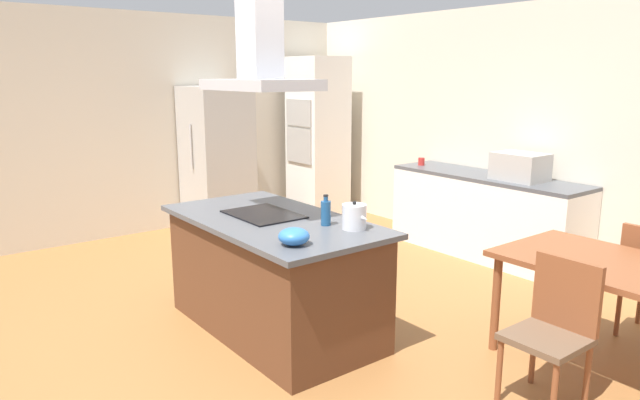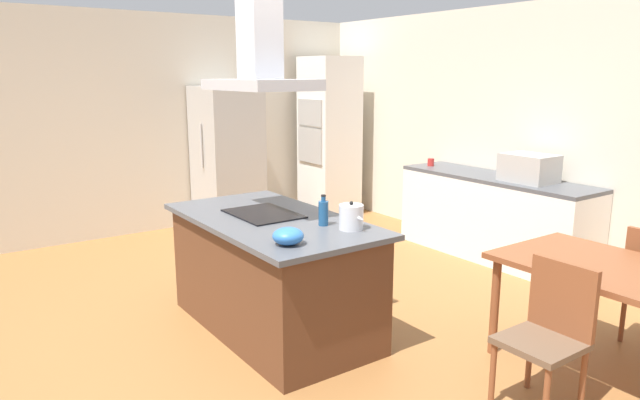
# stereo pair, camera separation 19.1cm
# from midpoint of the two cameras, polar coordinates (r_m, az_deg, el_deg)

# --- Properties ---
(ground) EXTENTS (16.00, 16.00, 0.00)m
(ground) POSITION_cam_midpoint_polar(r_m,az_deg,el_deg) (5.56, 7.67, -8.50)
(ground) COLOR #936033
(wall_back) EXTENTS (7.20, 0.10, 2.70)m
(wall_back) POSITION_cam_midpoint_polar(r_m,az_deg,el_deg) (6.59, 18.88, 6.32)
(wall_back) COLOR beige
(wall_back) RESTS_ON ground
(wall_left) EXTENTS (0.10, 8.80, 2.70)m
(wall_left) POSITION_cam_midpoint_polar(r_m,az_deg,el_deg) (7.80, -13.20, 7.50)
(wall_left) COLOR beige
(wall_left) RESTS_ON ground
(kitchen_island) EXTENTS (1.87, 1.00, 0.90)m
(kitchen_island) POSITION_cam_midpoint_polar(r_m,az_deg,el_deg) (4.52, -5.83, -7.31)
(kitchen_island) COLOR #59331E
(kitchen_island) RESTS_ON ground
(cooktop) EXTENTS (0.60, 0.44, 0.01)m
(cooktop) POSITION_cam_midpoint_polar(r_m,az_deg,el_deg) (4.49, -6.82, -1.42)
(cooktop) COLOR black
(cooktop) RESTS_ON kitchen_island
(tea_kettle) EXTENTS (0.22, 0.17, 0.20)m
(tea_kettle) POSITION_cam_midpoint_polar(r_m,az_deg,el_deg) (4.05, 2.06, -1.67)
(tea_kettle) COLOR silver
(tea_kettle) RESTS_ON kitchen_island
(olive_oil_bottle) EXTENTS (0.07, 0.07, 0.22)m
(olive_oil_bottle) POSITION_cam_midpoint_polar(r_m,az_deg,el_deg) (4.14, -0.75, -1.24)
(olive_oil_bottle) COLOR navy
(olive_oil_bottle) RESTS_ON kitchen_island
(mixing_bowl) EXTENTS (0.20, 0.20, 0.11)m
(mixing_bowl) POSITION_cam_midpoint_polar(r_m,az_deg,el_deg) (3.69, -4.08, -3.61)
(mixing_bowl) COLOR #2D6BB7
(mixing_bowl) RESTS_ON kitchen_island
(back_counter) EXTENTS (2.21, 0.62, 0.90)m
(back_counter) POSITION_cam_midpoint_polar(r_m,az_deg,el_deg) (6.55, 15.16, -1.48)
(back_counter) COLOR white
(back_counter) RESTS_ON ground
(countertop_microwave) EXTENTS (0.50, 0.38, 0.28)m
(countertop_microwave) POSITION_cam_midpoint_polar(r_m,az_deg,el_deg) (6.21, 18.32, 3.14)
(countertop_microwave) COLOR #B2AFAA
(countertop_microwave) RESTS_ON back_counter
(coffee_mug_red) EXTENTS (0.08, 0.08, 0.09)m
(coffee_mug_red) POSITION_cam_midpoint_polar(r_m,az_deg,el_deg) (6.98, 9.20, 3.77)
(coffee_mug_red) COLOR red
(coffee_mug_red) RESTS_ON back_counter
(wall_oven_stack) EXTENTS (0.70, 0.66, 2.20)m
(wall_oven_stack) POSITION_cam_midpoint_polar(r_m,az_deg,el_deg) (8.19, -0.89, 6.29)
(wall_oven_stack) COLOR white
(wall_oven_stack) RESTS_ON ground
(refrigerator) EXTENTS (0.80, 0.73, 1.82)m
(refrigerator) POSITION_cam_midpoint_polar(r_m,az_deg,el_deg) (7.47, -10.86, 4.00)
(refrigerator) COLOR #B2AFAA
(refrigerator) RESTS_ON ground
(dining_table) EXTENTS (1.40, 0.90, 0.75)m
(dining_table) POSITION_cam_midpoint_polar(r_m,az_deg,el_deg) (4.27, 25.74, -6.67)
(dining_table) COLOR brown
(dining_table) RESTS_ON ground
(chair_facing_island) EXTENTS (0.42, 0.42, 0.89)m
(chair_facing_island) POSITION_cam_midpoint_polar(r_m,az_deg,el_deg) (3.77, 20.81, -11.29)
(chair_facing_island) COLOR brown
(chair_facing_island) RESTS_ON ground
(range_hood) EXTENTS (0.90, 0.55, 0.78)m
(range_hood) POSITION_cam_midpoint_polar(r_m,az_deg,el_deg) (4.37, -7.23, 14.01)
(range_hood) COLOR #ADADB2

